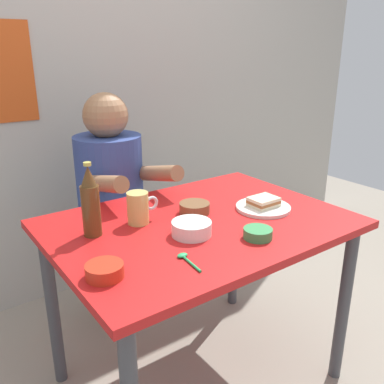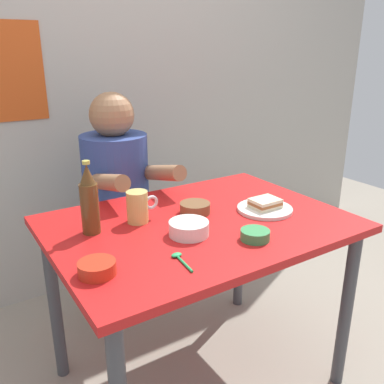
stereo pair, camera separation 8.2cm
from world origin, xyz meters
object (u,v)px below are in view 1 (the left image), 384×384
person_seated (111,178)px  sandwich (263,202)px  plate_orange (263,207)px  dining_table (200,243)px  stool (115,254)px  beer_bottle (91,203)px  beer_mug (139,208)px  sauce_bowl_chili (105,270)px

person_seated → sandwich: person_seated is taller
plate_orange → sandwich: bearing=-90.0°
dining_table → stool: dining_table is taller
dining_table → plate_orange: (0.28, -0.06, 0.10)m
person_seated → beer_bottle: person_seated is taller
beer_mug → dining_table: bearing=-30.3°
beer_mug → sandwich: bearing=-19.9°
stool → sauce_bowl_chili: bearing=-116.1°
beer_mug → sauce_bowl_chili: (-0.27, -0.28, -0.04)m
stool → plate_orange: 0.87m
sandwich → beer_mug: bearing=160.1°
plate_orange → sandwich: sandwich is taller
person_seated → sauce_bowl_chili: 0.88m
person_seated → sauce_bowl_chili: size_ratio=6.54×
stool → plate_orange: (0.35, -0.69, 0.40)m
stool → person_seated: 0.42m
plate_orange → beer_mug: 0.51m
dining_table → person_seated: 0.63m
sandwich → sauce_bowl_chili: sandwich is taller
sandwich → beer_bottle: size_ratio=0.42×
person_seated → sauce_bowl_chili: person_seated is taller
stool → plate_orange: plate_orange is taller
sandwich → plate_orange: bearing=90.0°
stool → sauce_bowl_chili: sauce_bowl_chili is taller
beer_bottle → sauce_bowl_chili: size_ratio=2.38×
sandwich → stool: bearing=117.0°
plate_orange → sandwich: (0.00, -0.00, 0.02)m
stool → sauce_bowl_chili: size_ratio=4.09×
sauce_bowl_chili → person_seated: bearing=63.6°
dining_table → person_seated: bearing=96.7°
dining_table → beer_mug: size_ratio=8.73×
person_seated → plate_orange: (0.35, -0.68, -0.02)m
person_seated → beer_mug: size_ratio=5.71×
sauce_bowl_chili → beer_bottle: bearing=73.2°
plate_orange → sauce_bowl_chili: sauce_bowl_chili is taller
stool → beer_bottle: bearing=-120.8°
person_seated → beer_mug: person_seated is taller
plate_orange → sauce_bowl_chili: 0.75m
person_seated → plate_orange: size_ratio=3.27×
beer_mug → beer_bottle: size_ratio=0.48×
plate_orange → sauce_bowl_chili: (-0.74, -0.11, 0.02)m
dining_table → stool: size_ratio=2.44×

